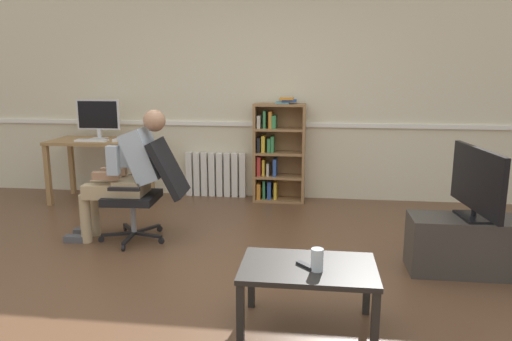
{
  "coord_description": "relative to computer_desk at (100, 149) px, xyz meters",
  "views": [
    {
      "loc": [
        0.68,
        -3.28,
        1.57
      ],
      "look_at": [
        0.15,
        0.85,
        0.7
      ],
      "focal_mm": 33.65,
      "sensor_mm": 36.0,
      "label": 1
    }
  ],
  "objects": [
    {
      "name": "back_wall",
      "position": [
        1.92,
        0.5,
        0.71
      ],
      "size": [
        12.0,
        0.13,
        2.7
      ],
      "color": "beige",
      "rests_on": "ground_plane"
    },
    {
      "name": "computer_desk",
      "position": [
        0.0,
        0.0,
        0.0
      ],
      "size": [
        1.14,
        0.64,
        0.76
      ],
      "color": "#9E7547",
      "rests_on": "ground_plane"
    },
    {
      "name": "ground_plane",
      "position": [
        1.92,
        -2.15,
        -0.64
      ],
      "size": [
        18.0,
        18.0,
        0.0
      ],
      "primitive_type": "plane",
      "color": "brown"
    },
    {
      "name": "office_chair",
      "position": [
        1.06,
        -1.29,
        -0.12
      ],
      "size": [
        0.83,
        0.62,
        0.96
      ],
      "rotation": [
        0.0,
        0.0,
        -1.52
      ],
      "color": "black",
      "rests_on": "ground_plane"
    },
    {
      "name": "spare_remote",
      "position": [
        2.55,
        -2.72,
        -0.22
      ],
      "size": [
        0.13,
        0.13,
        0.02
      ],
      "primitive_type": "cube",
      "rotation": [
        0.0,
        0.0,
        3.91
      ],
      "color": "black",
      "rests_on": "coffee_table"
    },
    {
      "name": "imac_monitor",
      "position": [
        -0.03,
        0.08,
        0.39
      ],
      "size": [
        0.53,
        0.14,
        0.47
      ],
      "color": "silver",
      "rests_on": "computer_desk"
    },
    {
      "name": "tv_screen",
      "position": [
        3.82,
        -1.68,
        0.09
      ],
      "size": [
        0.23,
        0.85,
        0.55
      ],
      "rotation": [
        0.0,
        0.0,
        1.68
      ],
      "color": "black",
      "rests_on": "tv_stand"
    },
    {
      "name": "computer_mouse",
      "position": [
        0.26,
        -0.12,
        0.13
      ],
      "size": [
        0.06,
        0.1,
        0.03
      ],
      "primitive_type": "cube",
      "color": "white",
      "rests_on": "computer_desk"
    },
    {
      "name": "drinking_glass",
      "position": [
        2.61,
        -2.76,
        -0.16
      ],
      "size": [
        0.07,
        0.07,
        0.14
      ],
      "primitive_type": "cylinder",
      "color": "silver",
      "rests_on": "coffee_table"
    },
    {
      "name": "tv_stand",
      "position": [
        3.81,
        -1.68,
        -0.42
      ],
      "size": [
        0.95,
        0.38,
        0.45
      ],
      "color": "#3D3833",
      "rests_on": "ground_plane"
    },
    {
      "name": "person_seated",
      "position": [
        0.87,
        -1.3,
        0.01
      ],
      "size": [
        0.98,
        0.4,
        1.23
      ],
      "rotation": [
        0.0,
        0.0,
        -1.52
      ],
      "color": "tan",
      "rests_on": "ground_plane"
    },
    {
      "name": "radiator",
      "position": [
        1.34,
        0.39,
        -0.36
      ],
      "size": [
        0.76,
        0.08,
        0.56
      ],
      "color": "white",
      "rests_on": "ground_plane"
    },
    {
      "name": "bookshelf",
      "position": [
        2.11,
        0.29,
        -0.04
      ],
      "size": [
        0.62,
        0.29,
        1.26
      ],
      "color": "olive",
      "rests_on": "ground_plane"
    },
    {
      "name": "coffee_table",
      "position": [
        2.56,
        -2.69,
        -0.28
      ],
      "size": [
        0.82,
        0.53,
        0.41
      ],
      "color": "black",
      "rests_on": "ground_plane"
    },
    {
      "name": "keyboard",
      "position": [
        -0.03,
        -0.14,
        0.12
      ],
      "size": [
        0.38,
        0.12,
        0.02
      ],
      "primitive_type": "cube",
      "color": "white",
      "rests_on": "computer_desk"
    }
  ]
}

